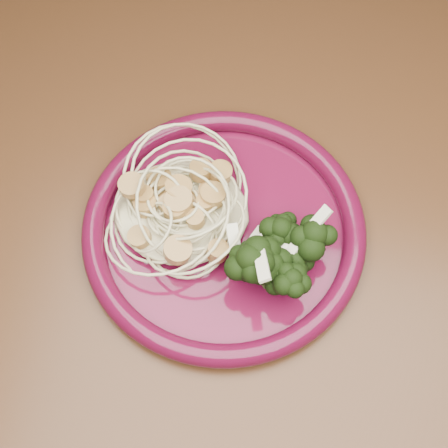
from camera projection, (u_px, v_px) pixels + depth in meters
name	position (u px, v px, depth m)	size (l,w,h in m)	color
dining_table	(281.00, 266.00, 0.73)	(1.20, 0.80, 0.75)	#472814
dinner_plate	(224.00, 228.00, 0.63)	(0.35, 0.35, 0.02)	#4F0A24
spaghetti_pile	(181.00, 207.00, 0.63)	(0.14, 0.12, 0.03)	beige
scallop_cluster	(178.00, 188.00, 0.59)	(0.13, 0.13, 0.04)	#B88B45
broccoli_pile	(279.00, 240.00, 0.60)	(0.09, 0.14, 0.05)	black
onion_garnish	(282.00, 225.00, 0.57)	(0.06, 0.09, 0.06)	beige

